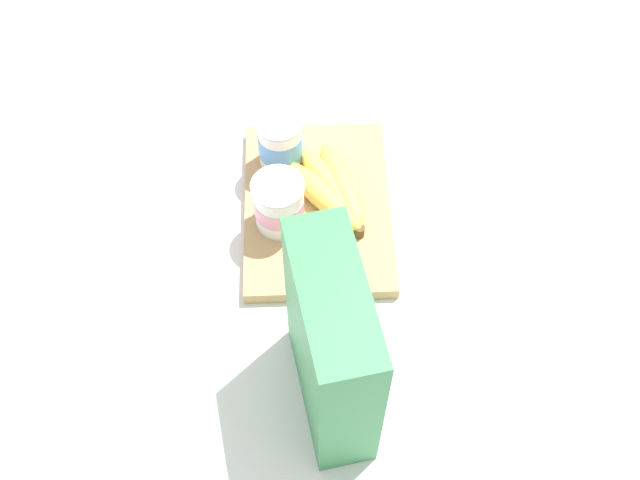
{
  "coord_description": "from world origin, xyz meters",
  "views": [
    {
      "loc": [
        -0.63,
        0.02,
        0.88
      ],
      "look_at": [
        -0.1,
        0.0,
        0.07
      ],
      "focal_mm": 42.37,
      "sensor_mm": 36.0,
      "label": 1
    }
  ],
  "objects_px": {
    "cutting_board": "(317,207)",
    "cereal_box": "(332,347)",
    "yogurt_cup_back": "(280,143)",
    "banana_bunch": "(332,188)",
    "yogurt_cup_front": "(279,204)"
  },
  "relations": [
    {
      "from": "cutting_board",
      "to": "cereal_box",
      "type": "height_order",
      "value": "cereal_box"
    },
    {
      "from": "yogurt_cup_back",
      "to": "banana_bunch",
      "type": "bearing_deg",
      "value": -132.85
    },
    {
      "from": "yogurt_cup_back",
      "to": "cutting_board",
      "type": "bearing_deg",
      "value": -147.11
    },
    {
      "from": "cutting_board",
      "to": "yogurt_cup_front",
      "type": "distance_m",
      "value": 0.08
    },
    {
      "from": "banana_bunch",
      "to": "yogurt_cup_back",
      "type": "bearing_deg",
      "value": 47.15
    },
    {
      "from": "yogurt_cup_back",
      "to": "yogurt_cup_front",
      "type": "bearing_deg",
      "value": 178.56
    },
    {
      "from": "cutting_board",
      "to": "yogurt_cup_back",
      "type": "bearing_deg",
      "value": 32.89
    },
    {
      "from": "cereal_box",
      "to": "yogurt_cup_front",
      "type": "distance_m",
      "value": 0.26
    },
    {
      "from": "yogurt_cup_back",
      "to": "banana_bunch",
      "type": "distance_m",
      "value": 0.1
    },
    {
      "from": "cereal_box",
      "to": "banana_bunch",
      "type": "relative_size",
      "value": 1.53
    },
    {
      "from": "yogurt_cup_back",
      "to": "banana_bunch",
      "type": "relative_size",
      "value": 0.5
    },
    {
      "from": "yogurt_cup_back",
      "to": "banana_bunch",
      "type": "height_order",
      "value": "yogurt_cup_back"
    },
    {
      "from": "cereal_box",
      "to": "yogurt_cup_front",
      "type": "bearing_deg",
      "value": -176.74
    },
    {
      "from": "cutting_board",
      "to": "yogurt_cup_front",
      "type": "height_order",
      "value": "yogurt_cup_front"
    },
    {
      "from": "cutting_board",
      "to": "cereal_box",
      "type": "bearing_deg",
      "value": -178.77
    }
  ]
}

